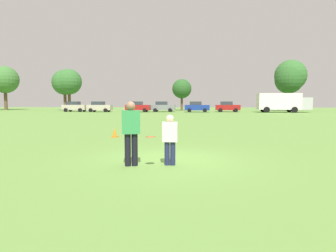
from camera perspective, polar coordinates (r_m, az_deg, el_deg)
name	(u,v)px	position (r m, az deg, el deg)	size (l,w,h in m)	color
ground_plane	(167,160)	(9.51, -0.15, -6.43)	(166.51, 166.51, 0.00)	#608C3D
player_thrower	(131,130)	(8.54, -7.06, -0.72)	(0.56, 0.41, 1.83)	black
player_defender	(170,137)	(8.60, 0.37, -2.13)	(0.43, 0.26, 1.45)	#1E234C
frisbee	(151,137)	(8.25, -3.35, -2.07)	(0.27, 0.27, 0.06)	#E54C33
traffic_cone	(115,133)	(15.66, -10.12, -1.26)	(0.32, 0.32, 0.48)	#D8590C
parked_car_near_left	(75,107)	(55.96, -17.33, 3.56)	(4.21, 2.24, 1.82)	#B7AD99
parked_car_mid_left	(99,107)	(53.56, -12.92, 3.61)	(4.21, 2.24, 1.82)	#B7AD99
parked_car_center	(138,107)	(52.21, -5.78, 3.68)	(4.21, 2.24, 1.82)	maroon
parked_car_mid_right	(163,107)	(52.81, -1.00, 3.71)	(4.21, 2.24, 1.82)	slate
parked_car_near_right	(197,107)	(51.68, 5.49, 3.67)	(4.21, 2.24, 1.82)	navy
parked_car_far_right	(227,107)	(53.55, 11.23, 3.64)	(4.21, 2.24, 1.82)	maroon
box_truck	(282,102)	(53.58, 20.94, 4.30)	(8.52, 3.06, 3.18)	white
bystander_sideline_watcher	(129,108)	(46.74, -7.46, 3.48)	(0.38, 0.48, 1.54)	#1E234C
tree_center_elm	(5,80)	(74.00, -28.61, 7.72)	(5.78, 5.78, 9.39)	brown
tree_east_birch	(65,83)	(64.92, -19.07, 7.83)	(5.07, 5.07, 8.23)	brown
tree_east_oak	(69,82)	(64.47, -18.34, 7.96)	(5.15, 5.15, 8.38)	brown
tree_far_east_pine	(182,89)	(61.10, 2.64, 7.07)	(3.90, 3.90, 6.34)	brown
tree_far_west_pine	(289,80)	(63.23, 22.02, 8.12)	(5.35, 5.35, 8.69)	brown
tree_horizon_center	(291,76)	(64.62, 22.28, 8.84)	(6.16, 6.16, 10.02)	brown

